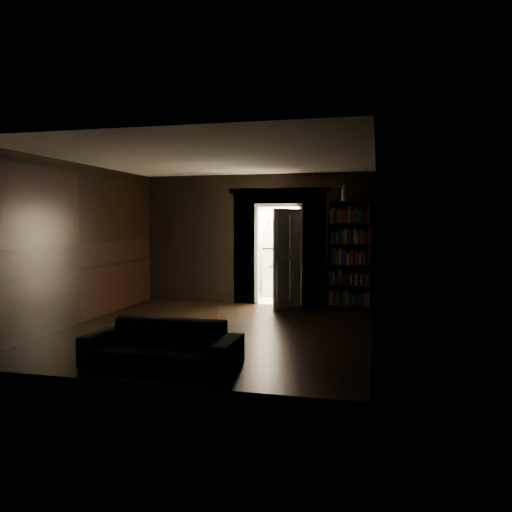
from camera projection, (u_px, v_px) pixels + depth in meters
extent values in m
plane|color=black|center=(216.00, 330.00, 8.20)|extent=(5.50, 5.50, 0.00)
cube|color=black|center=(203.00, 239.00, 11.10)|extent=(2.55, 0.10, 2.80)
cube|color=black|center=(337.00, 240.00, 10.41)|extent=(1.55, 0.10, 2.80)
cube|color=black|center=(279.00, 190.00, 10.62)|extent=(0.90, 0.10, 0.70)
cube|color=black|center=(79.00, 244.00, 8.69)|extent=(0.02, 5.50, 2.80)
cube|color=black|center=(374.00, 247.00, 7.51)|extent=(0.02, 5.50, 2.80)
cube|color=black|center=(137.00, 257.00, 5.44)|extent=(5.00, 0.02, 2.80)
cube|color=beige|center=(215.00, 159.00, 8.00)|extent=(5.00, 5.50, 0.02)
cube|color=white|center=(278.00, 256.00, 10.66)|extent=(1.04, 0.06, 2.17)
cube|color=beige|center=(286.00, 300.00, 11.62)|extent=(2.20, 1.80, 0.10)
cube|color=white|center=(292.00, 245.00, 12.36)|extent=(2.20, 0.10, 2.40)
cube|color=white|center=(242.00, 246.00, 11.78)|extent=(0.10, 1.60, 2.40)
cube|color=white|center=(332.00, 247.00, 11.29)|extent=(0.10, 1.60, 2.40)
cube|color=white|center=(286.00, 193.00, 11.45)|extent=(2.20, 1.80, 0.10)
cube|color=#B46162|center=(292.00, 204.00, 12.23)|extent=(2.00, 0.04, 0.26)
imported|color=black|center=(162.00, 337.00, 6.14)|extent=(1.93, 0.86, 0.74)
cube|color=black|center=(349.00, 255.00, 10.16)|extent=(0.95, 0.58, 2.20)
cube|color=silver|center=(280.00, 261.00, 12.06)|extent=(0.92, 0.89, 1.65)
cube|color=white|center=(287.00, 259.00, 10.24)|extent=(0.46, 0.76, 2.05)
cube|color=silver|center=(343.00, 193.00, 10.13)|extent=(0.12, 0.12, 0.32)
cube|color=black|center=(279.00, 222.00, 11.88)|extent=(0.66, 0.16, 0.27)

